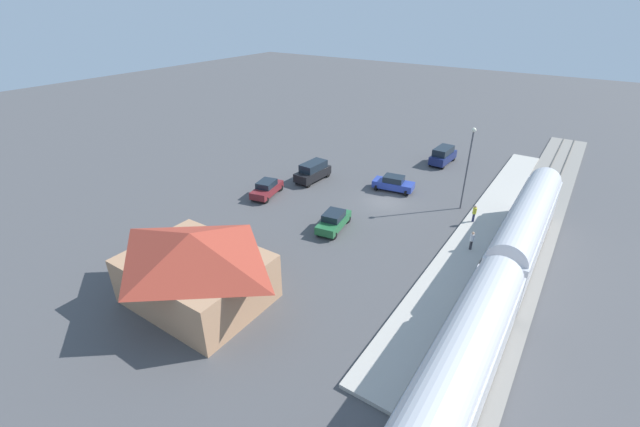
{
  "coord_description": "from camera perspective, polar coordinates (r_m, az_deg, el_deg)",
  "views": [
    {
      "loc": [
        -16.37,
        36.75,
        19.33
      ],
      "look_at": [
        3.15,
        7.71,
        1.0
      ],
      "focal_mm": 23.13,
      "sensor_mm": 36.0,
      "label": 1
    }
  ],
  "objects": [
    {
      "name": "railway_track",
      "position": [
        41.55,
        26.54,
        -3.13
      ],
      "size": [
        4.8,
        70.0,
        0.3
      ],
      "color": "gray",
      "rests_on": "ground"
    },
    {
      "name": "suv_black",
      "position": [
        49.0,
        -0.99,
        5.87
      ],
      "size": [
        2.2,
        4.99,
        2.22
      ],
      "color": "black",
      "rests_on": "ground"
    },
    {
      "name": "passenger_train",
      "position": [
        22.81,
        18.37,
        -20.44
      ],
      "size": [
        2.93,
        53.35,
        4.98
      ],
      "color": "silver",
      "rests_on": "railway_track"
    },
    {
      "name": "sedan_maroon",
      "position": [
        45.47,
        -7.37,
        3.47
      ],
      "size": [
        2.74,
        4.79,
        1.74
      ],
      "color": "maroon",
      "rests_on": "ground"
    },
    {
      "name": "sedan_green",
      "position": [
        38.51,
        1.9,
        -1.0
      ],
      "size": [
        2.52,
        4.73,
        1.74
      ],
      "color": "#236638",
      "rests_on": "ground"
    },
    {
      "name": "sedan_blue",
      "position": [
        47.09,
        10.12,
        4.13
      ],
      "size": [
        4.72,
        2.77,
        1.74
      ],
      "color": "#283D9E",
      "rests_on": "ground"
    },
    {
      "name": "station_building",
      "position": [
        30.07,
        -16.9,
        -6.95
      ],
      "size": [
        10.23,
        7.99,
        5.48
      ],
      "color": "tan",
      "rests_on": "ground"
    },
    {
      "name": "ground_plane",
      "position": [
        44.63,
        8.92,
        1.63
      ],
      "size": [
        200.0,
        200.0,
        0.0
      ],
      "primitive_type": "plane",
      "color": "#4C4C4F"
    },
    {
      "name": "suv_navy",
      "position": [
        56.59,
        16.65,
        7.74
      ],
      "size": [
        2.17,
        4.98,
        2.22
      ],
      "color": "navy",
      "rests_on": "ground"
    },
    {
      "name": "platform",
      "position": [
        41.94,
        21.28,
        -1.62
      ],
      "size": [
        3.2,
        46.0,
        0.3
      ],
      "color": "#B7B2A8",
      "rests_on": "ground"
    },
    {
      "name": "pedestrian_waiting_far",
      "position": [
        41.75,
        20.57,
        0.14
      ],
      "size": [
        0.36,
        0.36,
        1.71
      ],
      "color": "#23284C",
      "rests_on": "platform"
    },
    {
      "name": "pedestrian_on_platform",
      "position": [
        37.08,
        20.28,
        -3.38
      ],
      "size": [
        0.36,
        0.36,
        1.71
      ],
      "color": "#333338",
      "rests_on": "platform"
    },
    {
      "name": "light_pole_near_platform",
      "position": [
        43.12,
        19.87,
        6.97
      ],
      "size": [
        0.44,
        0.44,
        8.51
      ],
      "color": "#515156",
      "rests_on": "ground"
    }
  ]
}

